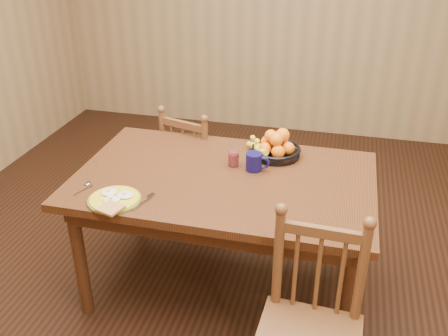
% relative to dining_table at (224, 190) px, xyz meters
% --- Properties ---
extents(room, '(4.52, 5.02, 2.72)m').
position_rel_dining_table_xyz_m(room, '(0.00, 0.00, 0.68)').
color(room, black).
rests_on(room, ground).
extents(dining_table, '(1.60, 1.00, 0.75)m').
position_rel_dining_table_xyz_m(dining_table, '(0.00, 0.00, 0.00)').
color(dining_table, black).
rests_on(dining_table, ground).
extents(chair_far, '(0.49, 0.47, 0.88)m').
position_rel_dining_table_xyz_m(chair_far, '(-0.36, 0.63, -0.24)').
color(chair_far, '#492716').
rests_on(chair_far, ground).
extents(chair_near, '(0.45, 0.43, 0.94)m').
position_rel_dining_table_xyz_m(chair_near, '(0.55, -0.72, -0.21)').
color(chair_near, '#492716').
rests_on(chair_near, ground).
extents(breakfast_plate, '(0.26, 0.30, 0.04)m').
position_rel_dining_table_xyz_m(breakfast_plate, '(-0.46, -0.39, 0.10)').
color(breakfast_plate, '#59601E').
rests_on(breakfast_plate, dining_table).
extents(fork, '(0.06, 0.18, 0.00)m').
position_rel_dining_table_xyz_m(fork, '(-0.31, -0.35, 0.09)').
color(fork, silver).
rests_on(fork, dining_table).
extents(spoon, '(0.06, 0.16, 0.01)m').
position_rel_dining_table_xyz_m(spoon, '(-0.67, -0.28, 0.09)').
color(spoon, silver).
rests_on(spoon, dining_table).
extents(coffee_mug, '(0.13, 0.09, 0.10)m').
position_rel_dining_table_xyz_m(coffee_mug, '(0.15, 0.11, 0.14)').
color(coffee_mug, '#0D0B3D').
rests_on(coffee_mug, dining_table).
extents(juice_glass, '(0.06, 0.06, 0.09)m').
position_rel_dining_table_xyz_m(juice_glass, '(0.02, 0.13, 0.13)').
color(juice_glass, silver).
rests_on(juice_glass, dining_table).
extents(fruit_bowl, '(0.32, 0.29, 0.17)m').
position_rel_dining_table_xyz_m(fruit_bowl, '(0.23, 0.32, 0.14)').
color(fruit_bowl, black).
rests_on(fruit_bowl, dining_table).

